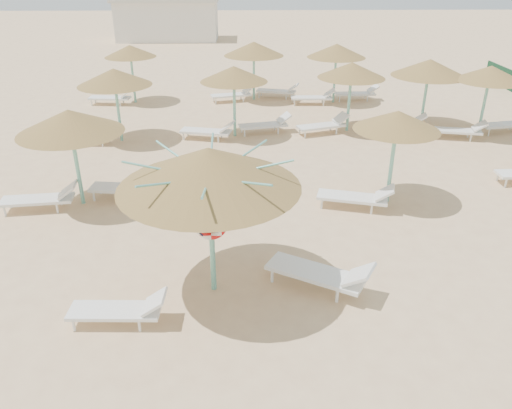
{
  "coord_description": "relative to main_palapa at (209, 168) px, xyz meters",
  "views": [
    {
      "loc": [
        0.22,
        -8.47,
        6.27
      ],
      "look_at": [
        0.45,
        1.47,
        1.3
      ],
      "focal_mm": 35.0,
      "sensor_mm": 36.0,
      "label": 1
    }
  ],
  "objects": [
    {
      "name": "main_palapa",
      "position": [
        0.0,
        0.0,
        0.0
      ],
      "size": [
        3.5,
        3.5,
        3.14
      ],
      "color": "#6BBBAA",
      "rests_on": "ground"
    },
    {
      "name": "lounger_main_a",
      "position": [
        -1.68,
        -1.06,
        -2.41
      ],
      "size": [
        1.86,
        0.61,
        0.67
      ],
      "rotation": [
        0.0,
        0.0,
        -0.03
      ],
      "color": "white",
      "rests_on": "ground"
    },
    {
      "name": "service_hut",
      "position": [
        -5.54,
        34.86,
        -1.09
      ],
      "size": [
        8.4,
        4.4,
        3.25
      ],
      "color": "silver",
      "rests_on": "ground"
    },
    {
      "name": "lounger_main_b",
      "position": [
        2.25,
        -0.05,
        -2.35
      ],
      "size": [
        2.25,
        1.67,
        0.8
      ],
      "rotation": [
        0.0,
        0.0,
        -0.52
      ],
      "color": "white",
      "rests_on": "ground"
    },
    {
      "name": "ground",
      "position": [
        0.46,
        -0.14,
        -2.73
      ],
      "size": [
        120.0,
        120.0,
        0.0
      ],
      "primitive_type": "plane",
      "color": "#DDB986",
      "rests_on": "ground"
    },
    {
      "name": "palapa_field",
      "position": [
        2.67,
        10.21,
        -0.44
      ],
      "size": [
        18.61,
        14.08,
        2.72
      ],
      "color": "#6BBBAA",
      "rests_on": "ground"
    }
  ]
}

